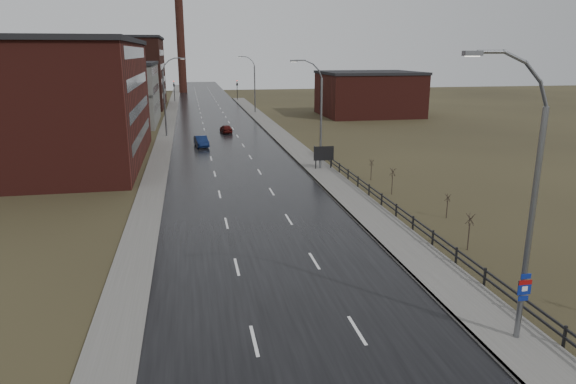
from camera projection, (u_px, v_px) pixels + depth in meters
name	position (u px, v px, depth m)	size (l,w,h in m)	color
road	(222.00, 137.00, 75.46)	(14.00, 300.00, 0.06)	black
sidewalk_right	(321.00, 171.00, 53.32)	(3.20, 180.00, 0.18)	#595651
curb_right	(307.00, 172.00, 53.04)	(0.16, 180.00, 0.18)	slate
sidewalk_left	(165.00, 138.00, 73.96)	(2.40, 260.00, 0.12)	#595651
warehouse_near	(35.00, 103.00, 55.66)	(22.44, 28.56, 13.50)	#471914
warehouse_mid	(108.00, 93.00, 87.88)	(16.32, 20.40, 10.50)	slate
warehouse_far	(103.00, 72.00, 114.74)	(26.52, 24.48, 15.50)	#331611
building_right	(369.00, 93.00, 100.72)	(18.36, 16.32, 8.50)	#471914
smokestack	(181.00, 41.00, 155.61)	(2.70, 2.70, 30.70)	#331611
streetlight_main	(526.00, 206.00, 20.45)	(3.91, 0.29, 12.11)	slate
streetlight_right_mid	(318.00, 115.00, 52.74)	(3.36, 0.28, 11.35)	slate
streetlight_left	(166.00, 97.00, 74.43)	(3.36, 0.28, 11.35)	slate
streetlight_right_far	(253.00, 84.00, 103.92)	(3.36, 0.28, 11.35)	slate
guardrail	(400.00, 212.00, 37.65)	(0.10, 53.05, 1.10)	black
shrub_c	(469.00, 231.00, 31.91)	(0.57, 0.60, 2.39)	#382D23
shrub_d	(447.00, 205.00, 38.20)	(0.45, 0.47, 1.87)	#382D23
shrub_e	(392.00, 180.00, 44.53)	(0.56, 0.60, 2.38)	#382D23
shrub_f	(371.00, 169.00, 49.65)	(0.49, 0.51, 2.04)	#382D23
billboard	(324.00, 154.00, 53.79)	(2.16, 0.17, 2.54)	black
traffic_light_left	(174.00, 83.00, 129.67)	(0.58, 2.73, 5.30)	black
traffic_light_right	(237.00, 82.00, 132.58)	(0.58, 2.73, 5.30)	black
car_near	(201.00, 142.00, 67.30)	(1.47, 4.22, 1.39)	#0D1A42
car_far	(226.00, 129.00, 78.93)	(1.51, 3.75, 1.28)	#470E0B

